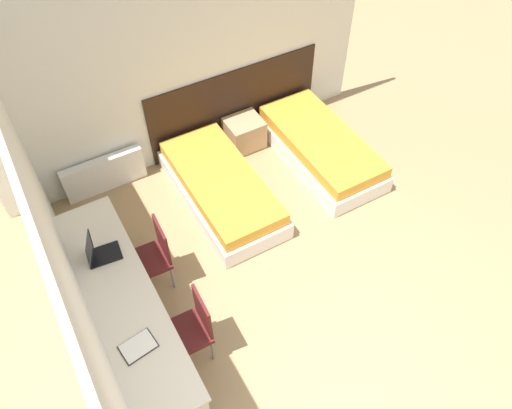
{
  "coord_description": "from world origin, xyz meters",
  "views": [
    {
      "loc": [
        -1.84,
        -1.07,
        4.86
      ],
      "look_at": [
        0.0,
        2.13,
        0.55
      ],
      "focal_mm": 35.0,
      "sensor_mm": 36.0,
      "label": 1
    }
  ],
  "objects_px": {
    "bed_near_window": "(221,188)",
    "nightstand": "(244,133)",
    "bed_near_door": "(320,148)",
    "chair_near_laptop": "(153,254)",
    "laptop": "(99,253)",
    "chair_near_notebook": "(192,327)"
  },
  "relations": [
    {
      "from": "bed_near_door",
      "to": "laptop",
      "type": "height_order",
      "value": "laptop"
    },
    {
      "from": "laptop",
      "to": "chair_near_notebook",
      "type": "bearing_deg",
      "value": -58.27
    },
    {
      "from": "bed_near_door",
      "to": "chair_near_laptop",
      "type": "height_order",
      "value": "chair_near_laptop"
    },
    {
      "from": "bed_near_window",
      "to": "chair_near_notebook",
      "type": "distance_m",
      "value": 2.08
    },
    {
      "from": "bed_near_door",
      "to": "chair_near_notebook",
      "type": "xyz_separation_m",
      "value": [
        -2.69,
        -1.69,
        0.28
      ]
    },
    {
      "from": "bed_near_window",
      "to": "laptop",
      "type": "height_order",
      "value": "laptop"
    },
    {
      "from": "bed_near_door",
      "to": "chair_near_laptop",
      "type": "relative_size",
      "value": 2.22
    },
    {
      "from": "nightstand",
      "to": "chair_near_laptop",
      "type": "bearing_deg",
      "value": -142.3
    },
    {
      "from": "nightstand",
      "to": "chair_near_notebook",
      "type": "xyz_separation_m",
      "value": [
        -1.93,
        -2.46,
        0.27
      ]
    },
    {
      "from": "nightstand",
      "to": "laptop",
      "type": "relative_size",
      "value": 1.41
    },
    {
      "from": "bed_near_window",
      "to": "bed_near_door",
      "type": "relative_size",
      "value": 1.0
    },
    {
      "from": "chair_near_notebook",
      "to": "bed_near_window",
      "type": "bearing_deg",
      "value": 57.44
    },
    {
      "from": "bed_near_window",
      "to": "chair_near_notebook",
      "type": "bearing_deg",
      "value": -124.63
    },
    {
      "from": "bed_near_window",
      "to": "nightstand",
      "type": "bearing_deg",
      "value": 45.39
    },
    {
      "from": "bed_near_window",
      "to": "bed_near_door",
      "type": "xyz_separation_m",
      "value": [
        1.52,
        0.0,
        0.0
      ]
    },
    {
      "from": "bed_near_window",
      "to": "chair_near_laptop",
      "type": "bearing_deg",
      "value": -148.36
    },
    {
      "from": "bed_near_door",
      "to": "chair_near_notebook",
      "type": "distance_m",
      "value": 3.19
    },
    {
      "from": "bed_near_window",
      "to": "chair_near_laptop",
      "type": "xyz_separation_m",
      "value": [
        -1.17,
        -0.72,
        0.28
      ]
    },
    {
      "from": "bed_near_door",
      "to": "nightstand",
      "type": "distance_m",
      "value": 1.08
    },
    {
      "from": "chair_near_laptop",
      "to": "chair_near_notebook",
      "type": "distance_m",
      "value": 0.97
    },
    {
      "from": "bed_near_window",
      "to": "bed_near_door",
      "type": "height_order",
      "value": "same"
    },
    {
      "from": "nightstand",
      "to": "chair_near_laptop",
      "type": "relative_size",
      "value": 0.55
    }
  ]
}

